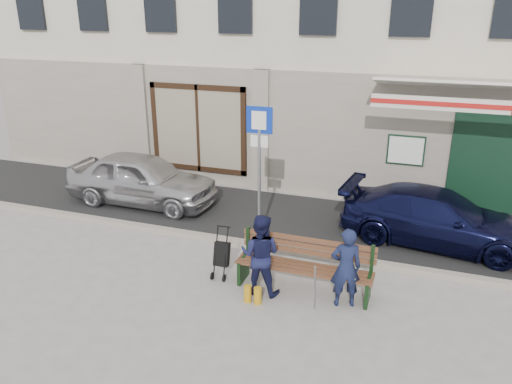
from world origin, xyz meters
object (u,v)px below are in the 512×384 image
at_px(bench, 301,267).
at_px(woman, 260,255).
at_px(stroller, 222,255).
at_px(parking_sign, 259,153).
at_px(car_silver, 142,179).
at_px(man, 346,268).
at_px(car_navy, 437,218).

distance_m(bench, woman, 0.77).
height_order(woman, stroller, woman).
bearing_deg(parking_sign, woman, -72.20).
bearing_deg(car_silver, stroller, -128.96).
xyz_separation_m(car_silver, bench, (4.81, -2.70, -0.19)).
xyz_separation_m(man, woman, (-1.45, -0.09, 0.03)).
height_order(parking_sign, stroller, parking_sign).
height_order(bench, woman, woman).
distance_m(car_navy, stroller, 4.62).
xyz_separation_m(parking_sign, woman, (0.68, -1.93, -1.22)).
distance_m(parking_sign, stroller, 2.24).
relative_size(bench, man, 1.72).
xyz_separation_m(parking_sign, stroller, (-0.17, -1.63, -1.53)).
bearing_deg(stroller, car_silver, 138.94).
bearing_deg(man, car_navy, -135.22).
relative_size(car_navy, parking_sign, 1.37).
bearing_deg(car_silver, man, -117.12).
bearing_deg(car_silver, bench, -118.91).
bearing_deg(woman, parking_sign, -72.28).
xyz_separation_m(car_silver, parking_sign, (3.48, -1.08, 1.30)).
bearing_deg(car_navy, car_silver, 97.05).
height_order(car_navy, man, man).
distance_m(parking_sign, woman, 2.38).
relative_size(car_silver, woman, 2.61).
height_order(car_silver, woman, woman).
bearing_deg(woman, stroller, -20.78).
bearing_deg(man, car_silver, -47.25).
bearing_deg(stroller, woman, -20.76).
bearing_deg(bench, car_silver, 150.74).
distance_m(man, stroller, 2.33).
bearing_deg(parking_sign, stroller, -97.58).
height_order(car_navy, bench, car_navy).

